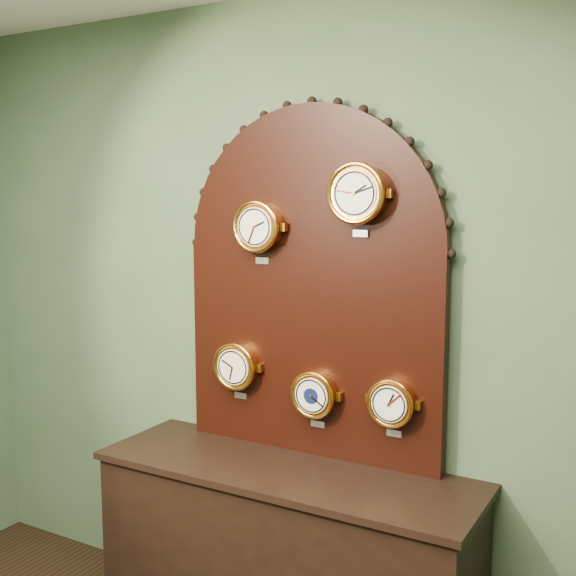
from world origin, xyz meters
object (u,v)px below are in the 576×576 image
Objects in this scene: arabic_clock at (358,193)px; display_board at (311,272)px; barometer at (315,394)px; shop_counter at (286,565)px; roman_clock at (258,227)px; hygrometer at (237,366)px; tide_clock at (392,403)px.

display_board is at bearing 164.45° from arabic_clock.
arabic_clock is at bearing -0.28° from barometer.
roman_clock is (-0.22, 0.15, 1.42)m from shop_counter.
barometer is at bearing -51.16° from display_board.
roman_clock is 0.93× the size of arabic_clock.
display_board is 0.56m from hygrometer.
arabic_clock is at bearing -15.55° from display_board.
roman_clock is at bearing -179.93° from barometer.
shop_counter is at bearing -24.10° from hygrometer.
shop_counter is 6.20× the size of barometer.
display_board reaches higher than hygrometer.
tide_clock is at bearing 0.44° from arabic_clock.
hygrometer is at bearing 179.93° from arabic_clock.
roman_clock reaches higher than barometer.
tide_clock is at bearing -9.30° from display_board.
display_board is at bearing 170.70° from tide_clock.
arabic_clock is 0.97m from hygrometer.
hygrometer is 1.05× the size of barometer.
barometer is at bearing -179.95° from tide_clock.
shop_counter is 1.58m from arabic_clock.
roman_clock is 0.64m from hygrometer.
tide_clock reaches higher than barometer.
barometer is at bearing 0.07° from roman_clock.
shop_counter is at bearing -109.13° from barometer.
display_board reaches higher than tide_clock.
display_board reaches higher than shop_counter.
arabic_clock is 0.87m from barometer.
tide_clock reaches higher than shop_counter.
shop_counter is 0.87m from hygrometer.
hygrometer is 1.07× the size of tide_clock.
arabic_clock is 1.19× the size of tide_clock.
hygrometer reaches higher than tide_clock.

